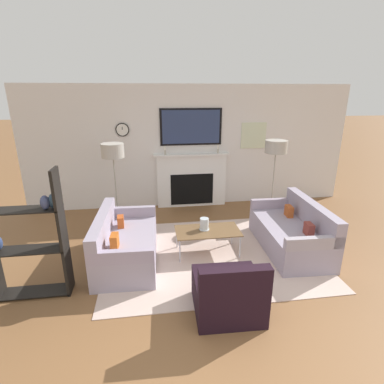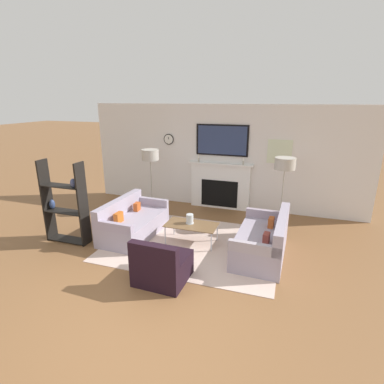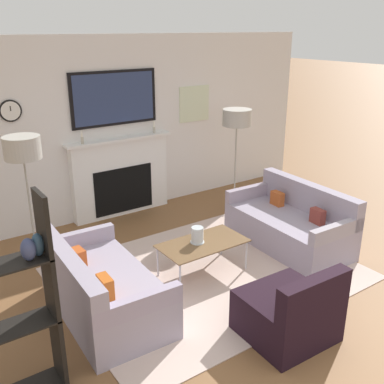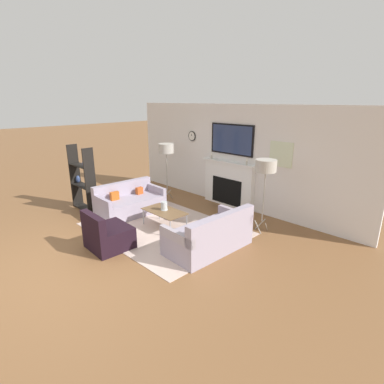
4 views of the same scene
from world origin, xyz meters
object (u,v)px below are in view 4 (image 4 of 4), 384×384
object	(u,v)px
floor_lamp_right	(266,167)
shelf_unit	(83,179)
armchair	(107,236)
floor_lamp_left	(166,149)
coffee_table	(164,212)
couch_left	(130,203)
hurricane_candle	(164,206)
couch_right	(210,236)

from	to	relation	value
floor_lamp_right	shelf_unit	world-z (taller)	shelf_unit
armchair	floor_lamp_left	world-z (taller)	floor_lamp_left
coffee_table	floor_lamp_right	bearing A→B (deg)	40.10
couch_left	floor_lamp_right	bearing A→B (deg)	25.92
floor_lamp_left	floor_lamp_right	xyz separation A→B (m)	(3.22, 0.00, -0.00)
hurricane_candle	coffee_table	bearing A→B (deg)	-39.97
floor_lamp_left	couch_left	bearing A→B (deg)	-80.86
hurricane_candle	shelf_unit	bearing A→B (deg)	-162.26
floor_lamp_left	floor_lamp_right	distance (m)	3.22
shelf_unit	floor_lamp_right	bearing A→B (deg)	27.40
hurricane_candle	floor_lamp_right	bearing A→B (deg)	38.45
coffee_table	shelf_unit	xyz separation A→B (m)	(-2.42, -0.72, 0.44)
couch_left	floor_lamp_right	xyz separation A→B (m)	(2.98, 1.45, 1.19)
coffee_table	shelf_unit	distance (m)	2.57
couch_left	floor_lamp_right	size ratio (longest dim) A/B	1.03
couch_right	floor_lamp_left	distance (m)	3.53
hurricane_candle	floor_lamp_right	world-z (taller)	floor_lamp_right
floor_lamp_left	floor_lamp_right	world-z (taller)	floor_lamp_left
couch_left	floor_lamp_left	bearing A→B (deg)	99.14
couch_left	couch_right	world-z (taller)	couch_right
couch_right	armchair	world-z (taller)	couch_right
couch_left	armchair	size ratio (longest dim) A/B	2.05
floor_lamp_right	coffee_table	bearing A→B (deg)	-139.90
coffee_table	floor_lamp_right	size ratio (longest dim) A/B	0.64
armchair	coffee_table	size ratio (longest dim) A/B	0.78
couch_left	coffee_table	world-z (taller)	couch_left
hurricane_candle	shelf_unit	distance (m)	2.52
couch_right	coffee_table	bearing A→B (deg)	177.86
shelf_unit	couch_right	bearing A→B (deg)	9.79
armchair	floor_lamp_right	size ratio (longest dim) A/B	0.50
hurricane_candle	floor_lamp_left	bearing A→B (deg)	137.95
floor_lamp_left	shelf_unit	distance (m)	2.38
couch_right	floor_lamp_right	size ratio (longest dim) A/B	1.06
hurricane_candle	armchair	bearing A→B (deg)	-89.07
coffee_table	hurricane_candle	world-z (taller)	hurricane_candle
couch_right	armchair	distance (m)	2.00
armchair	couch_right	bearing A→B (deg)	43.16
floor_lamp_right	shelf_unit	size ratio (longest dim) A/B	0.96
couch_left	coffee_table	bearing A→B (deg)	2.19
armchair	coffee_table	xyz separation A→B (m)	(0.03, 1.42, 0.12)
armchair	hurricane_candle	bearing A→B (deg)	90.93
floor_lamp_left	shelf_unit	size ratio (longest dim) A/B	0.97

